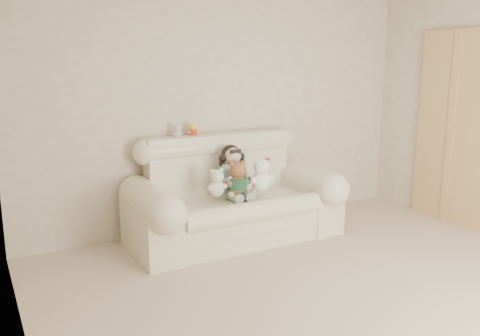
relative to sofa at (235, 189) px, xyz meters
name	(u,v)px	position (x,y,z in m)	size (l,w,h in m)	color
floor	(396,322)	(0.17, -2.00, -0.52)	(5.00, 5.00, 0.00)	tan
wall_back	(227,106)	(0.17, 0.50, 0.78)	(4.50, 4.50, 0.00)	beige
wall_left	(26,169)	(-2.08, -2.00, 0.78)	(5.00, 5.00, 0.00)	beige
sofa	(235,189)	(0.00, 0.00, 0.00)	(2.10, 0.95, 1.03)	#BEB899
door_panel	(453,128)	(2.39, -0.60, 0.54)	(0.06, 0.90, 2.10)	tan
seated_child	(232,171)	(0.01, 0.08, 0.17)	(0.32, 0.39, 0.54)	#2D7652
brown_teddy	(237,175)	(-0.04, -0.11, 0.18)	(0.25, 0.19, 0.38)	brown
white_cat	(261,171)	(0.22, -0.14, 0.19)	(0.26, 0.20, 0.40)	white
cream_teddy	(217,180)	(-0.26, -0.10, 0.15)	(0.21, 0.16, 0.32)	silver
yellow_mini_bear	(193,128)	(-0.27, 0.39, 0.58)	(0.11, 0.09, 0.18)	yellow
grey_mini_plush	(177,130)	(-0.45, 0.38, 0.58)	(0.10, 0.08, 0.16)	silver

